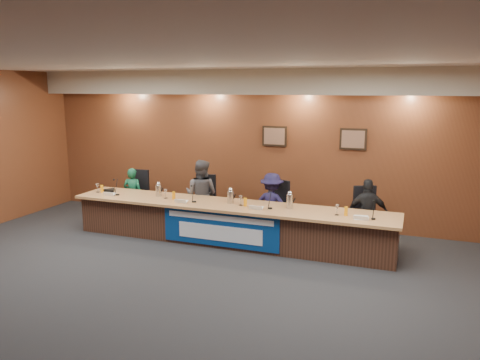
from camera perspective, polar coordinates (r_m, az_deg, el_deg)
The scene contains 40 objects.
floor at distance 6.82m, azimuth -9.20°, elevation -13.58°, with size 10.00×10.00×0.00m, color black.
ceiling at distance 6.20m, azimuth -10.15°, elevation 14.35°, with size 10.00×8.00×0.04m, color silver.
wall_back at distance 9.93m, azimuth 2.05°, elevation 4.03°, with size 10.00×0.04×3.20m, color brown.
soffit at distance 9.62m, azimuth 1.62°, elevation 11.86°, with size 10.00×0.50×0.50m, color beige.
dais_body at distance 8.72m, azimuth -1.40°, elevation -5.40°, with size 6.00×0.80×0.70m, color #402519.
dais_top at distance 8.57m, azimuth -1.53°, elevation -3.09°, with size 6.10×0.95×0.05m, color #B17B49.
banner at distance 8.34m, azimuth -2.47°, elevation -5.96°, with size 2.20×0.02×0.65m, color navy.
banner_text_upper at distance 8.27m, azimuth -2.52°, elevation -4.66°, with size 2.00×0.01×0.10m, color silver.
banner_text_lower at distance 8.35m, azimuth -2.50°, elevation -6.51°, with size 1.60×0.01×0.28m, color silver.
wall_photo_left at distance 9.75m, azimuth 4.24°, elevation 5.35°, with size 0.52×0.04×0.42m, color black.
wall_photo_right at distance 9.43m, azimuth 13.63°, elevation 4.86°, with size 0.52×0.04×0.42m, color black.
panelist_a at distance 10.30m, azimuth -12.91°, elevation -1.75°, with size 0.42×0.28×1.16m, color #124F33.
panelist_b at distance 9.49m, azimuth -4.74°, elevation -1.79°, with size 0.69×0.54×1.43m, color #48484C.
panelist_c at distance 8.99m, azimuth 3.88°, elevation -3.09°, with size 0.81×0.46×1.25m, color #161234.
panelist_d at distance 8.66m, azimuth 15.27°, elevation -3.99°, with size 0.74×0.31×1.26m, color black.
office_chair_a at distance 10.41m, azimuth -12.59°, elevation -2.17°, with size 0.48×0.48×0.08m, color black.
office_chair_b at distance 9.63m, azimuth -4.47°, elevation -3.01°, with size 0.48×0.48×0.08m, color black.
office_chair_c at distance 9.12m, azimuth 4.06°, elevation -3.83°, with size 0.48×0.48×0.08m, color black.
office_chair_d at distance 8.80m, azimuth 15.28°, elevation -4.77°, with size 0.48×0.48×0.08m, color black.
nameplate_a at distance 9.54m, azimuth -15.73°, elevation -1.59°, with size 0.24×0.06×0.09m, color white.
microphone_a at distance 9.56m, azimuth -14.68°, elevation -1.74°, with size 0.07×0.07×0.02m, color black.
juice_glass_a at distance 9.88m, azimuth -16.48°, elevation -1.03°, with size 0.06×0.06×0.15m, color #FF990D.
water_glass_a at distance 9.90m, azimuth -16.96°, elevation -0.94°, with size 0.08×0.08×0.18m, color silver.
nameplate_b at distance 8.67m, azimuth -7.30°, elevation -2.53°, with size 0.24×0.06×0.09m, color white.
microphone_b at distance 8.73m, azimuth -5.60°, elevation -2.64°, with size 0.07×0.07×0.02m, color black.
juice_glass_b at distance 8.97m, azimuth -8.08°, elevation -1.90°, with size 0.06×0.06×0.15m, color #FF990D.
water_glass_b at distance 9.07m, azimuth -9.06°, elevation -1.68°, with size 0.08×0.08×0.18m, color silver.
nameplate_c at distance 8.15m, azimuth 1.91°, elevation -3.34°, with size 0.24×0.06×0.09m, color white.
microphone_c at distance 8.23m, azimuth 3.70°, elevation -3.46°, with size 0.07×0.07×0.02m, color black.
juice_glass_c at distance 8.38m, azimuth 0.64°, elevation -2.72°, with size 0.06×0.06×0.15m, color #FF990D.
water_glass_c at distance 8.43m, azimuth 0.07°, elevation -2.53°, with size 0.08×0.08×0.18m, color silver.
nameplate_d at distance 7.76m, azimuth 14.51°, elevation -4.44°, with size 0.24×0.06×0.09m, color white.
microphone_d at distance 7.87m, azimuth 15.95°, elevation -4.57°, with size 0.07×0.07×0.02m, color black.
juice_glass_d at distance 7.97m, azimuth 12.79°, elevation -3.74°, with size 0.06×0.06×0.15m, color #FF990D.
water_glass_d at distance 7.96m, azimuth 11.73°, elevation -3.60°, with size 0.08×0.08×0.18m, color silver.
carafe_left at distance 9.28m, azimuth -9.89°, elevation -1.28°, with size 0.12×0.12×0.22m, color silver.
carafe_mid at distance 8.58m, azimuth -1.14°, elevation -2.11°, with size 0.12×0.12×0.23m, color silver.
carafe_right at distance 8.26m, azimuth 6.09°, elevation -2.61°, with size 0.12×0.12×0.26m, color silver.
speakerphone at distance 9.93m, azimuth -15.56°, elevation -1.22°, with size 0.32×0.32×0.05m, color black.
paper_stack at distance 7.92m, azimuth 14.56°, elevation -4.46°, with size 0.22×0.30×0.01m, color white.
Camera 1 is at (3.15, -5.34, 2.85)m, focal length 35.00 mm.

